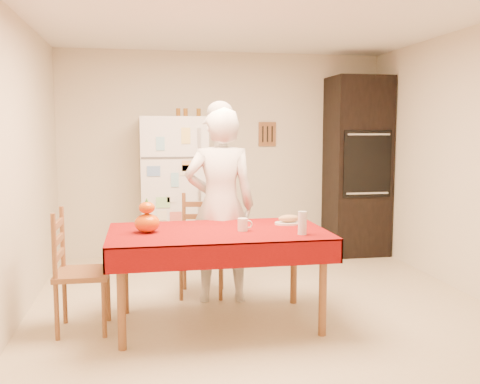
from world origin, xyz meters
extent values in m
plane|color=beige|center=(0.00, 0.00, 0.00)|extent=(4.50, 4.50, 0.00)
cube|color=beige|center=(0.00, 2.25, 1.25)|extent=(4.00, 0.02, 2.50)
cube|color=beige|center=(0.00, -2.25, 1.25)|extent=(4.00, 0.02, 2.50)
cube|color=beige|center=(-2.00, 0.00, 1.25)|extent=(0.02, 4.50, 2.50)
cube|color=white|center=(0.00, 0.00, 2.50)|extent=(4.00, 4.50, 0.02)
cube|color=brown|center=(0.55, 2.23, 1.50)|extent=(0.22, 0.02, 0.30)
cube|color=white|center=(-0.65, 1.88, 0.85)|extent=(0.75, 0.70, 1.70)
cube|color=silver|center=(-0.39, 1.51, 1.45)|extent=(0.03, 0.03, 0.25)
cube|color=silver|center=(-0.39, 1.51, 0.70)|extent=(0.03, 0.03, 0.60)
cube|color=black|center=(1.63, 1.93, 1.10)|extent=(0.70, 0.60, 2.20)
cube|color=black|center=(1.63, 1.62, 1.15)|extent=(0.59, 0.02, 0.80)
cylinder|color=brown|center=(-1.17, -0.62, 0.35)|extent=(0.06, 0.06, 0.71)
cylinder|color=brown|center=(-1.17, 0.16, 0.35)|extent=(0.06, 0.06, 0.71)
cylinder|color=brown|center=(0.31, -0.62, 0.35)|extent=(0.06, 0.06, 0.71)
cylinder|color=brown|center=(0.31, 0.16, 0.35)|extent=(0.06, 0.06, 0.71)
cube|color=brown|center=(-0.43, -0.23, 0.73)|extent=(1.60, 0.90, 0.04)
cube|color=#5F0506|center=(-0.43, -0.23, 0.76)|extent=(1.70, 1.00, 0.01)
cylinder|color=brown|center=(-0.68, 0.42, 0.21)|extent=(0.04, 0.04, 0.43)
cylinder|color=brown|center=(-0.62, 0.75, 0.21)|extent=(0.04, 0.04, 0.43)
cylinder|color=brown|center=(-0.33, 0.35, 0.21)|extent=(0.04, 0.04, 0.43)
cylinder|color=brown|center=(-0.27, 0.69, 0.21)|extent=(0.04, 0.04, 0.43)
cube|color=brown|center=(-0.47, 0.55, 0.45)|extent=(0.48, 0.47, 0.04)
cube|color=brown|center=(-0.44, 0.72, 0.70)|extent=(0.36, 0.09, 0.50)
cylinder|color=brown|center=(-1.31, -0.37, 0.21)|extent=(0.04, 0.04, 0.43)
cylinder|color=brown|center=(-1.65, -0.36, 0.21)|extent=(0.04, 0.04, 0.43)
cylinder|color=brown|center=(-1.30, -0.01, 0.21)|extent=(0.04, 0.04, 0.43)
cylinder|color=brown|center=(-1.64, 0.00, 0.21)|extent=(0.04, 0.04, 0.43)
cube|color=brown|center=(-1.48, -0.18, 0.45)|extent=(0.41, 0.43, 0.04)
cube|color=brown|center=(-1.65, -0.18, 0.70)|extent=(0.04, 0.36, 0.50)
imported|color=silver|center=(-0.32, 0.36, 0.87)|extent=(0.67, 0.47, 1.75)
cylinder|color=white|center=(-0.24, -0.29, 0.81)|extent=(0.08, 0.08, 0.10)
ellipsoid|color=#CA5804|center=(-0.98, -0.22, 0.83)|extent=(0.20, 0.20, 0.15)
ellipsoid|color=#E55C05|center=(-0.98, -0.22, 0.95)|extent=(0.12, 0.12, 0.09)
cylinder|color=silver|center=(0.17, -0.51, 0.85)|extent=(0.07, 0.07, 0.18)
cylinder|color=white|center=(0.19, -0.07, 0.77)|extent=(0.24, 0.24, 0.02)
ellipsoid|color=#9B744C|center=(0.19, -0.07, 0.81)|extent=(0.18, 0.10, 0.06)
cylinder|color=brown|center=(-0.58, 1.93, 1.75)|extent=(0.05, 0.05, 0.10)
cylinder|color=brown|center=(-0.50, 1.93, 1.75)|extent=(0.05, 0.05, 0.10)
cylinder|color=brown|center=(-0.35, 1.93, 1.75)|extent=(0.05, 0.05, 0.10)
camera|label=1|loc=(-1.01, -4.34, 1.54)|focal=40.00mm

